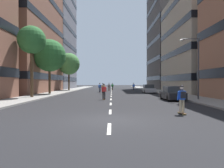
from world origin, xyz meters
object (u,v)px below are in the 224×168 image
at_px(parked_car_near, 149,89).
at_px(parked_car_mid, 173,94).
at_px(street_tree_near, 70,64).
at_px(street_tree_far, 50,56).
at_px(street_tree_mid, 32,40).
at_px(skater_4, 100,87).
at_px(skater_3, 183,98).
at_px(streetlamp_right, 196,62).
at_px(skater_0, 134,86).
at_px(skater_1, 105,91).
at_px(skater_5, 104,88).
at_px(skater_6, 113,86).
at_px(skater_2, 110,86).

distance_m(parked_car_near, parked_car_mid, 14.94).
bearing_deg(parked_car_mid, street_tree_near, 123.02).
bearing_deg(street_tree_far, street_tree_mid, -90.00).
relative_size(street_tree_mid, skater_4, 4.87).
bearing_deg(skater_4, skater_3, -76.33).
height_order(streetlamp_right, skater_0, streetlamp_right).
bearing_deg(skater_1, street_tree_mid, 165.42).
xyz_separation_m(parked_car_mid, street_tree_mid, (-16.31, 2.90, 6.33)).
height_order(parked_car_mid, skater_5, skater_5).
distance_m(street_tree_mid, skater_0, 26.71).
distance_m(streetlamp_right, skater_0, 25.32).
height_order(street_tree_near, skater_1, street_tree_near).
xyz_separation_m(skater_0, skater_1, (-5.75, -23.82, 0.00)).
bearing_deg(skater_0, streetlamp_right, -80.92).
xyz_separation_m(parked_car_mid, skater_6, (-6.42, 28.11, 0.29)).
distance_m(street_tree_mid, skater_6, 27.75).
relative_size(parked_car_near, skater_2, 2.47).
height_order(parked_car_near, street_tree_near, street_tree_near).
xyz_separation_m(skater_0, skater_3, (-0.59, -34.43, 0.03)).
distance_m(parked_car_mid, street_tree_near, 30.41).
xyz_separation_m(street_tree_mid, skater_1, (8.89, -2.31, -6.05)).
bearing_deg(skater_0, parked_car_mid, -86.09).
xyz_separation_m(street_tree_near, skater_5, (8.30, -13.05, -5.05)).
relative_size(parked_car_mid, skater_1, 2.47).
distance_m(street_tree_mid, skater_4, 17.07).
relative_size(parked_car_near, streetlamp_right, 0.68).
distance_m(skater_4, skater_6, 11.35).
bearing_deg(street_tree_far, skater_4, 42.15).
distance_m(street_tree_near, skater_5, 16.27).
bearing_deg(skater_6, skater_2, -103.06).
relative_size(skater_2, skater_4, 1.00).
height_order(street_tree_far, skater_0, street_tree_far).
xyz_separation_m(parked_car_near, skater_4, (-8.84, 2.08, 0.32)).
relative_size(street_tree_far, skater_0, 4.78).
bearing_deg(skater_1, skater_0, 76.42).
bearing_deg(skater_3, street_tree_mid, 137.40).
relative_size(parked_car_mid, skater_5, 2.47).
height_order(skater_0, skater_2, same).
distance_m(street_tree_mid, skater_5, 13.74).
relative_size(street_tree_near, skater_2, 4.72).
distance_m(parked_car_mid, street_tree_far, 20.01).
distance_m(street_tree_mid, skater_2, 24.46).
bearing_deg(skater_6, skater_1, -92.08).
xyz_separation_m(parked_car_near, street_tree_mid, (-16.31, -12.04, 6.33)).
bearing_deg(skater_3, street_tree_far, 124.73).
distance_m(skater_0, skater_2, 5.54).
bearing_deg(skater_0, street_tree_far, -135.98).
bearing_deg(parked_car_near, skater_2, 126.17).
bearing_deg(skater_0, skater_1, -103.58).
height_order(street_tree_far, streetlamp_right, street_tree_far).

